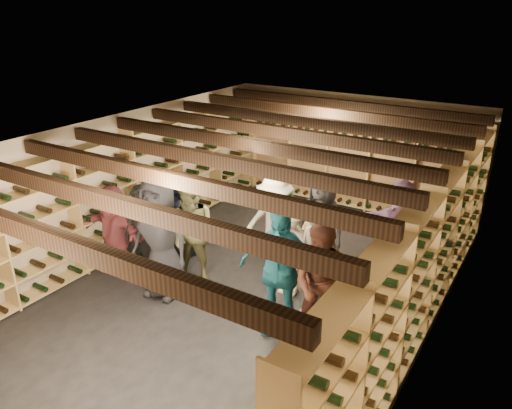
{
  "coord_description": "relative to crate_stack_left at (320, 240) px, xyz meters",
  "views": [
    {
      "loc": [
        3.73,
        -5.86,
        4.19
      ],
      "look_at": [
        -0.08,
        0.2,
        1.25
      ],
      "focal_mm": 35.0,
      "sensor_mm": 36.0,
      "label": 1
    }
  ],
  "objects": [
    {
      "name": "person_2",
      "position": [
        -1.3,
        -1.81,
        0.51
      ],
      "size": [
        0.96,
        0.83,
        1.7
      ],
      "primitive_type": "imported",
      "rotation": [
        0.0,
        0.0,
        0.25
      ],
      "color": "brown",
      "rests_on": "ground"
    },
    {
      "name": "wine_rack_right",
      "position": [
        2.03,
        -1.3,
        0.74
      ],
      "size": [
        0.32,
        7.5,
        2.15
      ],
      "color": "tan",
      "rests_on": "ground"
    },
    {
      "name": "person_1",
      "position": [
        -2.04,
        -2.17,
        0.46
      ],
      "size": [
        0.68,
        0.56,
        1.6
      ],
      "primitive_type": "imported",
      "rotation": [
        0.0,
        0.0,
        0.35
      ],
      "color": "black",
      "rests_on": "ground"
    },
    {
      "name": "person_6",
      "position": [
        -2.09,
        -1.11,
        0.42
      ],
      "size": [
        0.85,
        0.67,
        1.52
      ],
      "primitive_type": "imported",
      "rotation": [
        0.0,
        0.0,
        -0.29
      ],
      "color": "#1D2940",
      "rests_on": "ground"
    },
    {
      "name": "wine_rack_left",
      "position": [
        -3.11,
        -1.3,
        0.74
      ],
      "size": [
        0.32,
        7.5,
        2.15
      ],
      "color": "tan",
      "rests_on": "ground"
    },
    {
      "name": "person_7",
      "position": [
        0.69,
        -1.64,
        0.51
      ],
      "size": [
        0.67,
        0.49,
        1.69
      ],
      "primitive_type": "imported",
      "rotation": [
        0.0,
        0.0,
        -0.14
      ],
      "color": "gray",
      "rests_on": "ground"
    },
    {
      "name": "crate_stack_left",
      "position": [
        0.0,
        0.0,
        0.0
      ],
      "size": [
        0.59,
        0.51,
        0.68
      ],
      "rotation": [
        0.0,
        0.0,
        0.42
      ],
      "color": "tan",
      "rests_on": "ground"
    },
    {
      "name": "person_12",
      "position": [
        0.18,
        -0.36,
        0.5
      ],
      "size": [
        0.86,
        0.6,
        1.68
      ],
      "primitive_type": "imported",
      "rotation": [
        0.0,
        0.0,
        -0.09
      ],
      "color": "#35353A",
      "rests_on": "ground"
    },
    {
      "name": "crate_stack_right",
      "position": [
        -0.42,
        0.12,
        -0.08
      ],
      "size": [
        0.57,
        0.44,
        0.51
      ],
      "rotation": [
        0.0,
        0.0,
        -0.25
      ],
      "color": "tan",
      "rests_on": "ground"
    },
    {
      "name": "person_5",
      "position": [
        -2.58,
        -2.27,
        0.43
      ],
      "size": [
        1.45,
        0.54,
        1.54
      ],
      "primitive_type": "imported",
      "rotation": [
        0.0,
        0.0,
        0.06
      ],
      "color": "brown",
      "rests_on": "ground"
    },
    {
      "name": "person_8",
      "position": [
        1.01,
        -2.08,
        0.51
      ],
      "size": [
        0.98,
        0.86,
        1.7
      ],
      "primitive_type": "imported",
      "rotation": [
        0.0,
        0.0,
        0.3
      ],
      "color": "#43231A",
      "rests_on": "ground"
    },
    {
      "name": "person_0",
      "position": [
        -1.51,
        -2.32,
        0.61
      ],
      "size": [
        1.0,
        0.71,
        1.9
      ],
      "primitive_type": "imported",
      "rotation": [
        0.0,
        0.0,
        0.12
      ],
      "color": "black",
      "rests_on": "ground"
    },
    {
      "name": "crate_loose",
      "position": [
        0.14,
        1.68,
        -0.25
      ],
      "size": [
        0.58,
        0.49,
        0.17
      ],
      "primitive_type": "cube",
      "rotation": [
        0.0,
        0.0,
        0.36
      ],
      "color": "tan",
      "rests_on": "ground"
    },
    {
      "name": "walls",
      "position": [
        -0.54,
        -1.3,
        0.86
      ],
      "size": [
        5.52,
        8.02,
        2.4
      ],
      "color": "#BAA890",
      "rests_on": "ground"
    },
    {
      "name": "person_9",
      "position": [
        -0.45,
        -0.79,
        0.49
      ],
      "size": [
        1.19,
        0.88,
        1.65
      ],
      "primitive_type": "imported",
      "rotation": [
        0.0,
        0.0,
        0.27
      ],
      "color": "#A1A093",
      "rests_on": "ground"
    },
    {
      "name": "ground",
      "position": [
        -0.54,
        -1.3,
        -0.34
      ],
      "size": [
        8.0,
        8.0,
        0.0
      ],
      "primitive_type": "plane",
      "color": "black",
      "rests_on": "ground"
    },
    {
      "name": "person_4",
      "position": [
        0.42,
        -2.2,
        0.58
      ],
      "size": [
        1.15,
        0.64,
        1.85
      ],
      "primitive_type": "imported",
      "rotation": [
        0.0,
        0.0,
        0.18
      ],
      "color": "#1C687D",
      "rests_on": "ground"
    },
    {
      "name": "wine_rack_back",
      "position": [
        -0.54,
        2.53,
        0.73
      ],
      "size": [
        4.7,
        0.3,
        2.15
      ],
      "color": "tan",
      "rests_on": "ground"
    },
    {
      "name": "person_11",
      "position": [
        1.33,
        0.0,
        0.5
      ],
      "size": [
        1.57,
        0.52,
        1.68
      ],
      "primitive_type": "imported",
      "rotation": [
        0.0,
        0.0,
        -0.02
      ],
      "color": "#8F6194",
      "rests_on": "ground"
    },
    {
      "name": "person_10",
      "position": [
        -0.66,
        -0.25,
        0.48
      ],
      "size": [
        1.04,
        0.76,
        1.63
      ],
      "primitive_type": "imported",
      "rotation": [
        0.0,
        0.0,
        -0.43
      ],
      "color": "#295132",
      "rests_on": "ground"
    },
    {
      "name": "ceiling_joists",
      "position": [
        -0.54,
        -1.3,
        1.92
      ],
      "size": [
        5.4,
        7.12,
        0.18
      ],
      "color": "black",
      "rests_on": "ground"
    },
    {
      "name": "ceiling",
      "position": [
        -0.54,
        -1.3,
        2.06
      ],
      "size": [
        5.5,
        8.0,
        0.01
      ],
      "primitive_type": "cube",
      "color": "beige",
      "rests_on": "walls"
    },
    {
      "name": "person_3",
      "position": [
        0.1,
        -1.31,
        0.43
      ],
      "size": [
        1.05,
        0.67,
        1.53
      ],
      "primitive_type": "imported",
      "rotation": [
        0.0,
        0.0,
        -0.1
      ],
      "color": "beige",
      "rests_on": "ground"
    }
  ]
}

